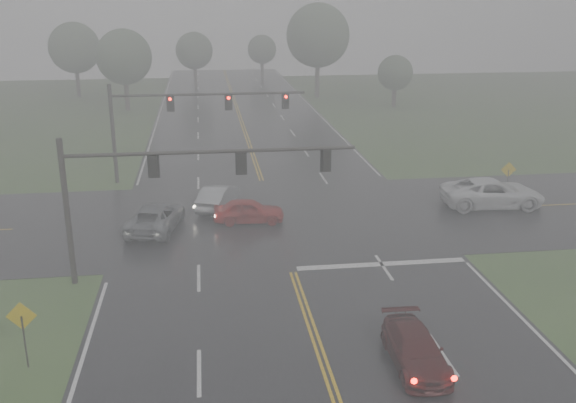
{
  "coord_description": "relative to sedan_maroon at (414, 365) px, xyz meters",
  "views": [
    {
      "loc": [
        -4.0,
        -13.96,
        12.83
      ],
      "look_at": [
        0.03,
        16.0,
        2.97
      ],
      "focal_mm": 40.0,
      "sensor_mm": 36.0,
      "label": 1
    }
  ],
  "objects": [
    {
      "name": "tree_nw_b",
      "position": [
        -22.97,
        66.52,
        6.19
      ],
      "size": [
        6.41,
        6.41,
        9.41
      ],
      "color": "#342822",
      "rests_on": "ground"
    },
    {
      "name": "sedan_maroon",
      "position": [
        0.0,
        0.0,
        0.0
      ],
      "size": [
        1.85,
        4.37,
        1.26
      ],
      "primitive_type": "imported",
      "rotation": [
        0.0,
        0.0,
        -0.02
      ],
      "color": "#390A0A",
      "rests_on": "ground"
    },
    {
      "name": "pickup_white",
      "position": [
        10.57,
        16.82,
        0.0
      ],
      "size": [
        6.52,
        3.34,
        1.76
      ],
      "primitive_type": "imported",
      "rotation": [
        0.0,
        0.0,
        1.5
      ],
      "color": "silver",
      "rests_on": "ground"
    },
    {
      "name": "sedan_red",
      "position": [
        -4.79,
        15.94,
        0.0
      ],
      "size": [
        4.2,
        1.93,
        1.4
      ],
      "primitive_type": "imported",
      "rotation": [
        0.0,
        0.0,
        1.5
      ],
      "color": "#A1100E",
      "rests_on": "ground"
    },
    {
      "name": "tree_e_near",
      "position": [
        15.22,
        53.79,
        3.94
      ],
      "size": [
        4.09,
        4.09,
        6.01
      ],
      "color": "#342822",
      "rests_on": "ground"
    },
    {
      "name": "signal_gantry_far",
      "position": [
        -9.19,
        25.4,
        4.93
      ],
      "size": [
        13.53,
        0.35,
        6.96
      ],
      "color": "black",
      "rests_on": "ground"
    },
    {
      "name": "cross_street",
      "position": [
        -3.23,
        16.52,
        0.0
      ],
      "size": [
        120.0,
        14.0,
        0.02
      ],
      "primitive_type": "cube",
      "color": "black",
      "rests_on": "ground"
    },
    {
      "name": "main_road",
      "position": [
        -3.23,
        14.52,
        0.0
      ],
      "size": [
        18.0,
        160.0,
        0.02
      ],
      "primitive_type": "cube",
      "color": "black",
      "rests_on": "ground"
    },
    {
      "name": "tree_ne_a",
      "position": [
        7.53,
        62.25,
        7.71
      ],
      "size": [
        7.98,
        7.98,
        11.72
      ],
      "color": "#342822",
      "rests_on": "ground"
    },
    {
      "name": "signal_gantry_near",
      "position": [
        -9.32,
        8.77,
        4.84
      ],
      "size": [
        13.22,
        0.3,
        6.85
      ],
      "color": "black",
      "rests_on": "ground"
    },
    {
      "name": "tree_n_mid",
      "position": [
        -8.04,
        74.06,
        5.04
      ],
      "size": [
        5.22,
        5.22,
        7.67
      ],
      "color": "#342822",
      "rests_on": "ground"
    },
    {
      "name": "stop_bar",
      "position": [
        1.27,
        8.92,
        0.0
      ],
      "size": [
        8.5,
        0.5,
        0.01
      ],
      "primitive_type": "cube",
      "color": "#BCBCBC",
      "rests_on": "ground"
    },
    {
      "name": "sedan_silver",
      "position": [
        -6.5,
        18.78,
        0.0
      ],
      "size": [
        2.93,
        4.74,
        1.48
      ],
      "primitive_type": "imported",
      "rotation": [
        0.0,
        0.0,
        2.81
      ],
      "color": "gray",
      "rests_on": "ground"
    },
    {
      "name": "sign_diamond_west",
      "position": [
        -13.83,
        1.74,
        1.73
      ],
      "size": [
        1.07,
        0.11,
        2.57
      ],
      "rotation": [
        0.0,
        0.0,
        -0.05
      ],
      "color": "black",
      "rests_on": "ground"
    },
    {
      "name": "car_grey",
      "position": [
        -10.11,
        15.4,
        0.0
      ],
      "size": [
        3.52,
        5.72,
        1.48
      ],
      "primitive_type": "imported",
      "rotation": [
        0.0,
        0.0,
        2.93
      ],
      "color": "slate",
      "rests_on": "ground"
    },
    {
      "name": "sign_diamond_east",
      "position": [
        12.26,
        18.34,
        1.65
      ],
      "size": [
        1.02,
        0.11,
        2.45
      ],
      "rotation": [
        0.0,
        0.0,
        -0.07
      ],
      "color": "black",
      "rests_on": "ground"
    },
    {
      "name": "tree_nw_a",
      "position": [
        -15.71,
        55.57,
        5.98
      ],
      "size": [
        6.19,
        6.19,
        9.1
      ],
      "color": "#342822",
      "rests_on": "ground"
    },
    {
      "name": "tree_n_far",
      "position": [
        2.41,
        83.08,
        4.36
      ],
      "size": [
        4.52,
        4.52,
        6.64
      ],
      "color": "#342822",
      "rests_on": "ground"
    }
  ]
}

